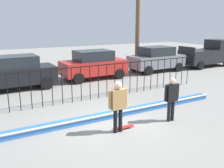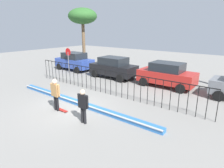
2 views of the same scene
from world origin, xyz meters
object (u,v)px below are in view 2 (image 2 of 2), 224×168
parked_car_blue (74,61)px  palm_tree_short (83,17)px  skateboard (62,110)px  stop_sign (68,57)px  skateboarder (55,92)px  parked_car_black (113,67)px  camera_operator (83,103)px  parked_car_red (167,74)px

parked_car_blue → palm_tree_short: size_ratio=0.65×
skateboard → stop_sign: size_ratio=0.32×
skateboarder → stop_sign: bearing=134.5°
skateboarder → parked_car_black: parked_car_black is taller
skateboarder → palm_tree_short: 14.15m
skateboarder → palm_tree_short: (-8.48, 10.37, 4.56)m
camera_operator → parked_car_blue: size_ratio=0.40×
skateboard → camera_operator: 2.21m
parked_car_blue → palm_tree_short: 5.39m
camera_operator → stop_sign: (-9.20, 6.79, 0.60)m
skateboarder → stop_sign: size_ratio=0.72×
camera_operator → palm_tree_short: size_ratio=0.26×
palm_tree_short → parked_car_black: bearing=-21.8°
skateboarder → palm_tree_short: bearing=127.7°
parked_car_blue → parked_car_black: bearing=-0.9°
skateboarder → stop_sign: (-6.92, 6.67, 0.54)m
skateboard → stop_sign: 9.88m
parked_car_red → palm_tree_short: bearing=164.5°
stop_sign → parked_car_red: bearing=8.3°
parked_car_red → skateboarder: bearing=-114.2°
skateboard → parked_car_blue: parked_car_blue is taller
parked_car_blue → parked_car_black: (5.41, -0.09, 0.00)m
parked_car_red → skateboard: bearing=-112.5°
parked_car_black → stop_sign: (-4.88, -1.13, 0.64)m
parked_car_blue → parked_car_red: (10.39, 0.22, 0.00)m
parked_car_blue → stop_sign: size_ratio=1.72×
skateboard → palm_tree_short: 14.62m
skateboard → parked_car_blue: size_ratio=0.19×
parked_car_black → parked_car_blue: bearing=178.3°
skateboard → parked_car_black: 8.09m
parked_car_black → stop_sign: size_ratio=1.72×
skateboard → parked_car_red: size_ratio=0.19×
skateboard → parked_car_red: bearing=85.7°
skateboarder → skateboard: bearing=17.7°
camera_operator → parked_car_red: bearing=-62.8°
skateboarder → camera_operator: bearing=-4.8°
camera_operator → skateboarder: bearing=28.6°
skateboarder → parked_car_black: (-2.03, 7.79, -0.11)m
parked_car_red → stop_sign: size_ratio=1.72×
skateboarder → camera_operator: skateboarder is taller
parked_car_black → camera_operator: bearing=-62.1°
palm_tree_short → parked_car_red: bearing=-11.2°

